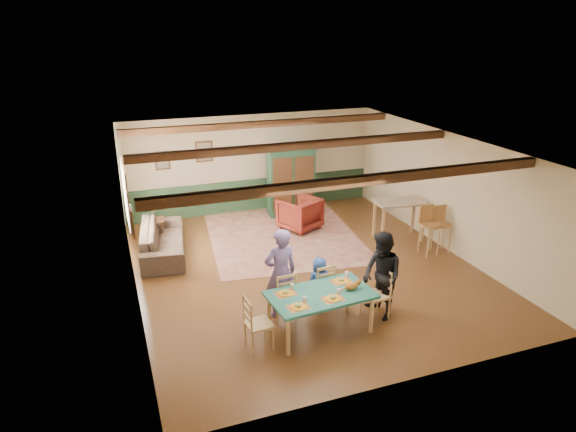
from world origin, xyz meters
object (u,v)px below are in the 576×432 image
object	(u,v)px
dining_chair_end_right	(376,294)
end_table	(155,230)
person_woman	(382,276)
dining_chair_far_left	(283,294)
dining_chair_far_right	(321,285)
person_man	(281,273)
cat	(351,285)
person_child	(319,282)
sofa	(163,240)
dining_table	(320,313)
dining_chair_end_left	(259,323)
armchair	(300,214)
bar_stool_left	(430,231)
table_lamp	(153,209)
counter_table	(398,220)
armoire	(291,181)
bar_stool_right	(442,230)

from	to	relation	value
dining_chair_end_right	end_table	size ratio (longest dim) A/B	1.64
person_woman	end_table	bearing A→B (deg)	-149.69
person_woman	dining_chair_far_left	bearing A→B (deg)	-113.57
end_table	dining_chair_far_right	bearing A→B (deg)	-59.30
person_man	end_table	xyz separation A→B (m)	(-1.74, 4.23, -0.56)
cat	person_child	bearing A→B (deg)	99.46
sofa	person_child	bearing A→B (deg)	-136.44
dining_table	dining_chair_end_left	bearing A→B (deg)	-175.44
dining_table	armchair	size ratio (longest dim) A/B	1.91
bar_stool_left	dining_chair_end_left	bearing A→B (deg)	-160.71
dining_table	dining_chair_end_right	distance (m)	1.12
dining_chair_far_left	table_lamp	xyz separation A→B (m)	(-1.75, 4.31, 0.36)
person_man	counter_table	bearing A→B (deg)	-153.23
person_man	armoire	world-z (taller)	armoire
end_table	counter_table	xyz separation A→B (m)	(5.59, -1.89, 0.21)
sofa	end_table	xyz separation A→B (m)	(-0.08, 0.84, -0.06)
cat	bar_stool_right	distance (m)	4.03
dining_table	person_child	world-z (taller)	person_child
cat	bar_stool_left	xyz separation A→B (m)	(3.04, 2.11, -0.25)
person_man	armchair	world-z (taller)	person_man
bar_stool_left	counter_table	bearing A→B (deg)	94.46
person_man	person_woman	xyz separation A→B (m)	(1.66, -0.65, -0.04)
person_child	dining_chair_end_right	bearing A→B (deg)	133.15
dining_chair_far_left	dining_chair_end_right	xyz separation A→B (m)	(1.55, -0.58, 0.00)
armchair	bar_stool_right	distance (m)	3.52
person_woman	armoire	distance (m)	5.57
dining_chair_far_left	table_lamp	bearing A→B (deg)	-72.47
armoire	counter_table	xyz separation A→B (m)	(1.84, -2.56, -0.47)
person_man	sofa	bearing A→B (deg)	-68.51
dining_chair_end_right	armchair	world-z (taller)	dining_chair_end_right
dining_chair_end_right	bar_stool_right	size ratio (longest dim) A/B	0.86
table_lamp	person_man	bearing A→B (deg)	-67.62
dining_chair_far_left	cat	size ratio (longest dim) A/B	2.64
person_woman	bar_stool_left	bearing A→B (deg)	125.10
armoire	sofa	xyz separation A→B (m)	(-3.67, -1.51, -0.62)
dining_table	person_child	distance (m)	0.88
dining_chair_far_right	sofa	distance (m)	4.19
dining_chair_far_right	table_lamp	world-z (taller)	table_lamp
counter_table	dining_chair_end_right	bearing A→B (deg)	-127.37
dining_table	person_woman	size ratio (longest dim) A/B	1.09
dining_chair_end_right	bar_stool_left	distance (m)	3.16
dining_chair_end_left	bar_stool_right	size ratio (longest dim) A/B	0.86
dining_chair_end_right	person_woman	bearing A→B (deg)	90.00
dining_chair_far_left	bar_stool_left	bearing A→B (deg)	-165.42
person_man	counter_table	distance (m)	4.52
armchair	end_table	bearing A→B (deg)	-33.25
dining_chair_far_left	end_table	bearing A→B (deg)	-72.47
dining_table	person_woman	distance (m)	1.29
sofa	bar_stool_right	size ratio (longest dim) A/B	2.19
cat	table_lamp	size ratio (longest dim) A/B	0.68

